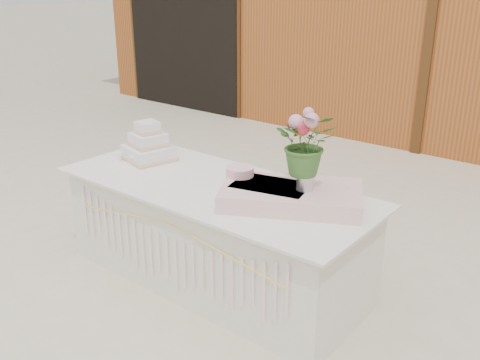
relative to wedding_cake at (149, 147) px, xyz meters
The scene contains 9 objects.
ground 1.19m from the wedding_cake, ahead, with size 80.00×80.00×0.00m, color beige.
barn 6.00m from the wedding_cake, 82.48° to the left, with size 12.60×4.60×3.30m.
cake_table 0.94m from the wedding_cake, ahead, with size 2.40×1.00×0.77m.
wedding_cake is the anchor object (origin of this frame).
pink_cake_stand 1.01m from the wedding_cake, ahead, with size 0.25×0.25×0.18m.
satin_runner 1.41m from the wedding_cake, ahead, with size 0.91×0.53×0.11m, color beige.
flower_vase 1.50m from the wedding_cake, ahead, with size 0.11×0.11×0.15m, color silver.
bouquet 1.54m from the wedding_cake, ahead, with size 0.38×0.33×0.42m, color #366126.
loose_flowers 0.25m from the wedding_cake, 164.45° to the right, with size 0.15×0.37×0.02m, color pink, non-canonical shape.
Camera 1 is at (2.38, -2.67, 2.18)m, focal length 40.00 mm.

